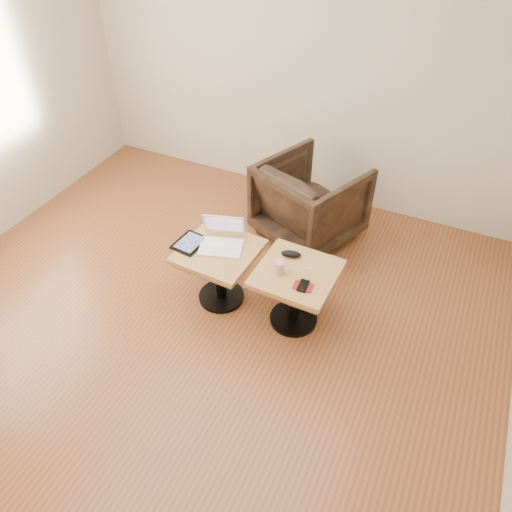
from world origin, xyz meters
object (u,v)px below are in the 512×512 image
at_px(side_table_right, 296,284).
at_px(striped_cup, 279,267).
at_px(laptop, 222,240).
at_px(side_table_left, 219,262).
at_px(armchair, 310,201).

distance_m(side_table_right, striped_cup, 0.22).
relative_size(side_table_right, laptop, 1.48).
bearing_deg(striped_cup, side_table_left, 175.42).
height_order(side_table_right, armchair, armchair).
relative_size(side_table_right, armchair, 0.71).
height_order(side_table_right, laptop, laptop).
xyz_separation_m(side_table_right, armchair, (-0.28, 1.07, -0.01)).
bearing_deg(laptop, side_table_left, -103.89).
xyz_separation_m(side_table_left, side_table_right, (0.63, 0.02, 0.00)).
xyz_separation_m(striped_cup, armchair, (-0.17, 1.13, -0.19)).
height_order(side_table_left, striped_cup, striped_cup).
bearing_deg(laptop, side_table_right, -21.18).
bearing_deg(side_table_right, side_table_left, -175.94).
xyz_separation_m(side_table_left, striped_cup, (0.51, -0.04, 0.18)).
bearing_deg(armchair, striped_cup, 121.55).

